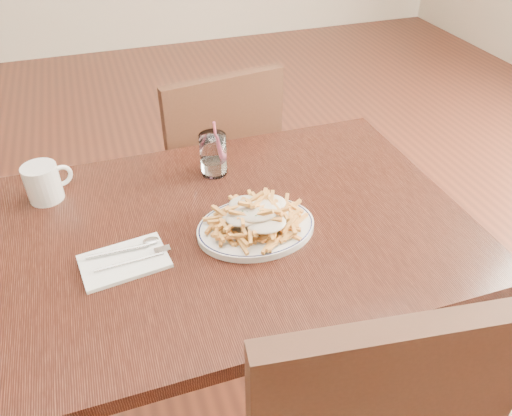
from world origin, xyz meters
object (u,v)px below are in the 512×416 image
object	(u,v)px
loaded_fries	(256,213)
water_glass	(213,157)
chair_far	(216,167)
coffee_mug	(44,182)
table	(226,248)
fries_plate	(256,228)

from	to	relation	value
loaded_fries	water_glass	size ratio (longest dim) A/B	1.62
chair_far	water_glass	bearing A→B (deg)	-103.86
chair_far	coffee_mug	size ratio (longest dim) A/B	7.47
table	loaded_fries	distance (m)	0.16
table	loaded_fries	xyz separation A→B (m)	(0.07, -0.05, 0.13)
water_glass	table	bearing A→B (deg)	-98.88
chair_far	coffee_mug	world-z (taller)	chair_far
chair_far	loaded_fries	size ratio (longest dim) A/B	3.43
loaded_fries	coffee_mug	world-z (taller)	coffee_mug
loaded_fries	table	bearing A→B (deg)	143.78
fries_plate	water_glass	size ratio (longest dim) A/B	1.79
coffee_mug	water_glass	bearing A→B (deg)	-2.73
coffee_mug	table	bearing A→B (deg)	-31.87
table	water_glass	distance (m)	0.27
table	coffee_mug	xyz separation A→B (m)	(-0.41, 0.26, 0.13)
chair_far	water_glass	distance (m)	0.49
table	chair_far	xyz separation A→B (m)	(0.13, 0.62, -0.16)
table	chair_far	distance (m)	0.66
loaded_fries	chair_far	bearing A→B (deg)	84.39
table	loaded_fries	world-z (taller)	loaded_fries
fries_plate	loaded_fries	size ratio (longest dim) A/B	1.10
fries_plate	table	bearing A→B (deg)	143.78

